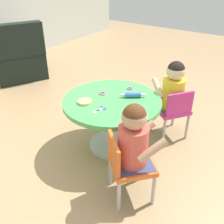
% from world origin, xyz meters
% --- Properties ---
extents(ground_plane, '(10.00, 10.00, 0.00)m').
position_xyz_m(ground_plane, '(0.00, 0.00, 0.00)').
color(ground_plane, tan).
extents(craft_table, '(0.88, 0.88, 0.51)m').
position_xyz_m(craft_table, '(0.00, 0.00, 0.39)').
color(craft_table, silver).
rests_on(craft_table, ground).
extents(child_chair_left, '(0.42, 0.42, 0.54)m').
position_xyz_m(child_chair_left, '(-0.43, -0.44, 0.31)').
color(child_chair_left, '#B7B7BC').
rests_on(child_chair_left, ground).
extents(seated_child_left, '(0.44, 0.43, 0.51)m').
position_xyz_m(seated_child_left, '(-0.40, -0.47, 0.53)').
color(seated_child_left, '#3F4772').
rests_on(seated_child_left, ground).
extents(child_chair_right, '(0.42, 0.42, 0.54)m').
position_xyz_m(child_chair_right, '(0.48, -0.39, 0.31)').
color(child_chair_right, '#B7B7BC').
rests_on(child_chair_right, ground).
extents(seated_child_right, '(0.42, 0.44, 0.51)m').
position_xyz_m(seated_child_right, '(0.51, -0.35, 0.53)').
color(seated_child_right, '#3F4772').
rests_on(seated_child_right, ground).
extents(armchair_dark, '(0.94, 0.95, 0.85)m').
position_xyz_m(armchair_dark, '(0.59, 2.15, 0.31)').
color(armchair_dark, black).
rests_on(armchair_dark, ground).
extents(rolling_pin, '(0.15, 0.20, 0.05)m').
position_xyz_m(rolling_pin, '(0.15, -0.13, 0.53)').
color(rolling_pin, '#3F72CC').
rests_on(rolling_pin, craft_table).
extents(craft_scissors, '(0.14, 0.08, 0.01)m').
position_xyz_m(craft_scissors, '(-0.20, -0.03, 0.51)').
color(craft_scissors, silver).
rests_on(craft_scissors, craft_table).
extents(playdough_blob_0, '(0.12, 0.12, 0.02)m').
position_xyz_m(playdough_blob_0, '(-0.18, 0.16, 0.52)').
color(playdough_blob_0, '#F2CC72').
rests_on(playdough_blob_0, craft_table).
extents(cookie_cutter_0, '(0.06, 0.06, 0.01)m').
position_xyz_m(cookie_cutter_0, '(0.04, 0.14, 0.51)').
color(cookie_cutter_0, '#D83FA5').
rests_on(cookie_cutter_0, craft_table).
extents(cookie_cutter_1, '(0.06, 0.06, 0.01)m').
position_xyz_m(cookie_cutter_1, '(-0.17, -0.28, 0.51)').
color(cookie_cutter_1, '#4CB259').
rests_on(cookie_cutter_1, craft_table).
extents(cookie_cutter_2, '(0.05, 0.05, 0.01)m').
position_xyz_m(cookie_cutter_2, '(0.28, -0.01, 0.51)').
color(cookie_cutter_2, '#D83FA5').
rests_on(cookie_cutter_2, craft_table).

